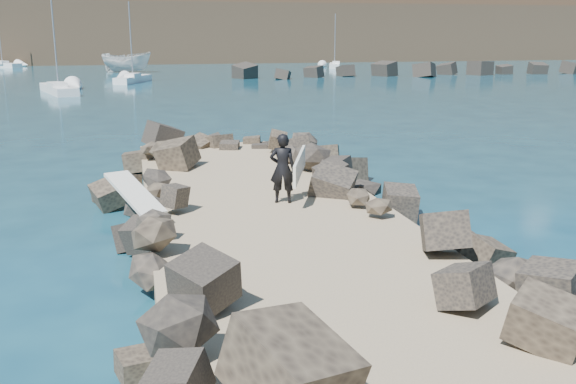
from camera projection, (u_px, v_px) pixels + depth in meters
name	position (u px, v px, depth m)	size (l,w,h in m)	color
ground	(278.00, 243.00, 15.32)	(800.00, 800.00, 0.00)	#0F384C
jetty	(299.00, 259.00, 13.36)	(6.00, 26.00, 0.60)	#8C7759
riprap_left	(156.00, 253.00, 13.12)	(2.60, 22.00, 1.00)	black
riprap_right	(418.00, 233.00, 14.44)	(2.60, 22.00, 1.00)	black
breakwater_secondary	(466.00, 70.00, 75.02)	(52.00, 4.00, 1.20)	black
surfboard_resting	(134.00, 198.00, 15.37)	(0.62, 2.49, 0.08)	silver
boat_imported	(127.00, 62.00, 80.51)	(2.49, 6.61, 2.55)	silver
surfer_with_board	(285.00, 168.00, 16.45)	(1.26, 2.12, 1.81)	black
sailboat_a	(59.00, 89.00, 52.84)	(3.81, 7.80, 9.15)	white
sailboat_d	(335.00, 66.00, 90.63)	(3.23, 6.31, 7.57)	white
sailboat_e	(2.00, 65.00, 91.97)	(5.88, 6.28, 8.51)	white
sailboat_b	(133.00, 79.00, 64.22)	(3.87, 6.62, 7.98)	white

